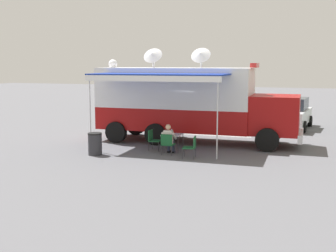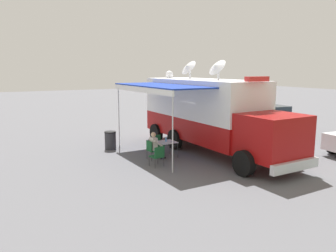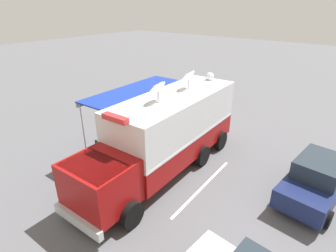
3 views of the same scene
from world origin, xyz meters
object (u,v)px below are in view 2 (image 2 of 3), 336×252
(command_truck, at_px, (210,112))
(car_far_corner, at_px, (271,119))
(folding_chair_at_table, at_px, (152,149))
(trash_bin, at_px, (110,140))
(folding_chair_beside_table, at_px, (157,143))
(folding_chair_spare_by_truck, at_px, (158,155))
(folding_table, at_px, (167,143))
(water_bottle, at_px, (166,139))
(seated_responder, at_px, (155,145))

(command_truck, relative_size, car_far_corner, 2.19)
(folding_chair_at_table, height_order, trash_bin, trash_bin)
(folding_chair_beside_table, xyz_separation_m, folding_chair_spare_by_truck, (0.99, 2.02, 0.00))
(folding_table, relative_size, water_bottle, 3.67)
(water_bottle, distance_m, trash_bin, 3.23)
(water_bottle, distance_m, folding_chair_at_table, 0.85)
(folding_chair_beside_table, bearing_deg, command_truck, 159.09)
(folding_table, distance_m, folding_chair_beside_table, 0.87)
(command_truck, relative_size, folding_table, 11.62)
(water_bottle, xyz_separation_m, folding_chair_beside_table, (0.03, -0.83, -0.32))
(folding_table, bearing_deg, trash_bin, -57.18)
(folding_table, height_order, folding_chair_spare_by_truck, folding_chair_spare_by_truck)
(command_truck, height_order, folding_table, command_truck)
(folding_chair_at_table, height_order, folding_chair_spare_by_truck, same)
(seated_responder, relative_size, trash_bin, 1.37)
(folding_chair_spare_by_truck, height_order, trash_bin, trash_bin)
(folding_table, bearing_deg, command_truck, 178.25)
(folding_chair_beside_table, height_order, car_far_corner, car_far_corner)
(trash_bin, bearing_deg, seated_responder, 112.35)
(command_truck, height_order, water_bottle, command_truck)
(seated_responder, relative_size, car_far_corner, 0.29)
(folding_table, distance_m, trash_bin, 3.25)
(folding_chair_at_table, bearing_deg, water_bottle, -173.19)
(folding_chair_spare_by_truck, bearing_deg, folding_chair_beside_table, -116.19)
(water_bottle, relative_size, folding_chair_beside_table, 0.26)
(folding_table, bearing_deg, folding_chair_beside_table, -86.43)
(trash_bin, relative_size, car_far_corner, 0.21)
(folding_chair_beside_table, xyz_separation_m, trash_bin, (1.70, -1.87, -0.06))
(command_truck, distance_m, folding_chair_spare_by_truck, 3.85)
(command_truck, height_order, folding_chair_spare_by_truck, command_truck)
(seated_responder, bearing_deg, command_truck, 179.83)
(car_far_corner, bearing_deg, folding_chair_spare_by_truck, 18.08)
(water_bottle, distance_m, seated_responder, 0.62)
(command_truck, relative_size, folding_chair_spare_by_truck, 10.98)
(command_truck, relative_size, trash_bin, 10.50)
(water_bottle, xyz_separation_m, folding_chair_spare_by_truck, (1.02, 1.19, -0.32))
(folding_chair_beside_table, distance_m, folding_chair_spare_by_truck, 2.25)
(folding_chair_spare_by_truck, distance_m, seated_responder, 1.20)
(folding_chair_spare_by_truck, bearing_deg, seated_responder, -111.47)
(folding_chair_spare_by_truck, xyz_separation_m, car_far_corner, (-9.51, -3.10, 0.37))
(command_truck, distance_m, water_bottle, 2.63)
(folding_chair_beside_table, bearing_deg, trash_bin, -47.73)
(folding_chair_spare_by_truck, bearing_deg, command_truck, -162.15)
(car_far_corner, bearing_deg, seated_responder, 12.42)
(folding_table, bearing_deg, car_far_corner, -167.12)
(folding_chair_beside_table, distance_m, car_far_corner, 8.59)
(command_truck, bearing_deg, folding_chair_spare_by_truck, 17.85)
(trash_bin, xyz_separation_m, car_far_corner, (-10.22, 0.79, 0.42))
(command_truck, xyz_separation_m, car_far_corner, (-6.10, -2.01, -1.07))
(water_bottle, xyz_separation_m, seated_responder, (0.59, 0.09, -0.18))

